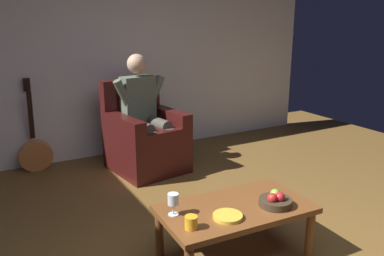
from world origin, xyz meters
name	(u,v)px	position (x,y,z in m)	size (l,w,h in m)	color
wall_back	(108,49)	(0.00, -3.19, 1.29)	(5.75, 0.06, 2.59)	silver
armchair	(145,139)	(-0.14, -2.47, 0.34)	(0.81, 0.87, 0.99)	#370F0E
person_seated	(144,109)	(-0.14, -2.46, 0.69)	(0.64, 0.62, 1.28)	#535F4F
coffee_table	(235,214)	(-0.01, -0.54, 0.34)	(1.06, 0.62, 0.40)	brown
guitar	(35,152)	(0.96, -2.99, 0.22)	(0.36, 0.23, 1.03)	#BB753F
wine_glass_near	(173,201)	(0.41, -0.64, 0.50)	(0.07, 0.07, 0.15)	silver
fruit_bowl	(275,201)	(-0.26, -0.41, 0.44)	(0.23, 0.23, 0.11)	#372B1D
decorative_dish	(228,216)	(0.12, -0.43, 0.41)	(0.19, 0.19, 0.02)	gold
candle_jar	(191,222)	(0.40, -0.43, 0.44)	(0.08, 0.08, 0.08)	orange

